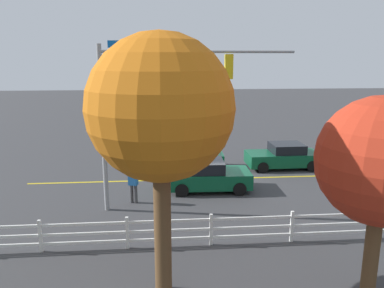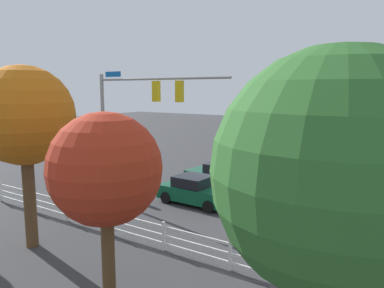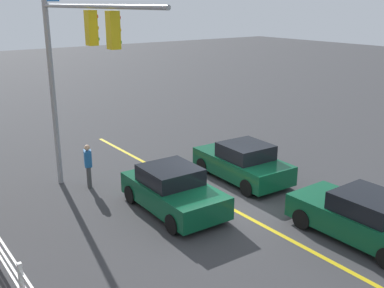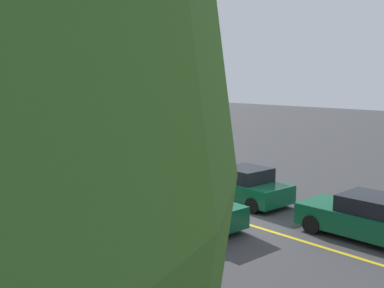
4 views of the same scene
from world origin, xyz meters
TOP-DOWN VIEW (x-y plane):
  - ground_plane at (0.00, 0.00)m, footprint 120.00×120.00m
  - lane_center_stripe at (-4.00, 0.00)m, footprint 28.00×0.16m
  - signal_assembly at (3.09, 3.85)m, footprint 8.00×0.38m
  - car_0 at (1.41, -2.12)m, footprint 4.24×2.14m
  - car_1 at (0.71, 1.67)m, footprint 4.10×2.11m
  - car_3 at (-4.26, -1.76)m, footprint 4.30×2.04m
  - pedestrian at (4.28, 3.13)m, footprint 0.46×0.37m

SIDE VIEW (x-z plane):
  - ground_plane at x=0.00m, z-range 0.00..0.00m
  - lane_center_stripe at x=-4.00m, z-range 0.00..0.01m
  - car_3 at x=-4.26m, z-range -0.03..1.45m
  - car_0 at x=1.41m, z-range -0.05..1.48m
  - car_1 at x=0.71m, z-range -0.04..1.47m
  - pedestrian at x=4.28m, z-range 0.08..1.77m
  - signal_assembly at x=3.09m, z-range 1.47..8.55m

